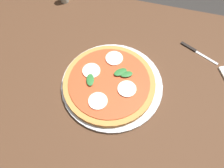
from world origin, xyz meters
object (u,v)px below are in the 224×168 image
Objects in this scene: serving_tray at (112,85)px; dining_table at (102,91)px; knife at (194,50)px; pizza at (109,83)px.

dining_table is at bearing 158.96° from serving_tray.
serving_tray is 0.35m from knife.
pizza is at bearing -151.14° from serving_tray.
dining_table is 10.80× the size of knife.
knife is at bearing 40.86° from serving_tray.
serving_tray reaches higher than knife.
dining_table is 5.03× the size of pizza.
knife is (0.28, 0.24, -0.02)m from pizza.
serving_tray reaches higher than dining_table.
knife is (0.27, 0.23, -0.00)m from serving_tray.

